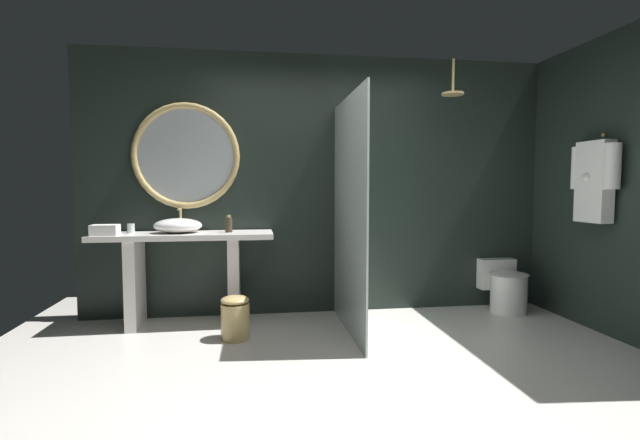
{
  "coord_description": "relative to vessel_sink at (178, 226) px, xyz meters",
  "views": [
    {
      "loc": [
        -0.73,
        -2.82,
        1.29
      ],
      "look_at": [
        -0.2,
        0.82,
        1.02
      ],
      "focal_mm": 26.1,
      "sensor_mm": 36.0,
      "label": 1
    }
  ],
  "objects": [
    {
      "name": "tumbler_cup",
      "position": [
        -0.43,
        0.05,
        -0.02
      ],
      "size": [
        0.07,
        0.07,
        0.09
      ],
      "primitive_type": "cylinder",
      "color": "silver",
      "rests_on": "vanity_counter"
    },
    {
      "name": "soap_dispenser",
      "position": [
        0.46,
        -0.01,
        0.0
      ],
      "size": [
        0.07,
        0.07,
        0.16
      ],
      "color": "#3D3323",
      "rests_on": "vanity_counter"
    },
    {
      "name": "folded_hand_towel",
      "position": [
        -0.59,
        -0.15,
        -0.02
      ],
      "size": [
        0.22,
        0.15,
        0.1
      ],
      "primitive_type": "cube",
      "rotation": [
        0.0,
        0.0,
        -0.01
      ],
      "color": "white",
      "rests_on": "vanity_counter"
    },
    {
      "name": "round_wall_mirror",
      "position": [
        0.06,
        0.22,
        0.65
      ],
      "size": [
        1.02,
        0.06,
        1.02
      ],
      "color": "tan"
    },
    {
      "name": "vessel_sink",
      "position": [
        0.0,
        0.0,
        0.0
      ],
      "size": [
        0.43,
        0.36,
        0.22
      ],
      "color": "white",
      "rests_on": "vanity_counter"
    },
    {
      "name": "side_wall_right",
      "position": [
        3.76,
        -0.83,
        0.37
      ],
      "size": [
        0.1,
        2.47,
        2.6
      ],
      "primitive_type": "cube",
      "color": "#1E2823",
      "rests_on": "ground_plane"
    },
    {
      "name": "waste_bin",
      "position": [
        0.53,
        -0.5,
        -0.74
      ],
      "size": [
        0.24,
        0.24,
        0.37
      ],
      "color": "tan",
      "rests_on": "ground_plane"
    },
    {
      "name": "hanging_bathrobe",
      "position": [
        3.62,
        -0.75,
        0.44
      ],
      "size": [
        0.2,
        0.52,
        0.77
      ],
      "color": "tan"
    },
    {
      "name": "vanity_counter",
      "position": [
        0.06,
        -0.0,
        -0.37
      ],
      "size": [
        1.62,
        0.49,
        0.86
      ],
      "color": "silver",
      "rests_on": "ground_plane"
    },
    {
      "name": "shower_glass_panel",
      "position": [
        1.52,
        -0.41,
        0.11
      ],
      "size": [
        0.02,
        1.35,
        2.07
      ],
      "primitive_type": "cube",
      "color": "silver",
      "rests_on": "ground_plane"
    },
    {
      "name": "rain_shower_head",
      "position": [
        2.59,
        -0.13,
        1.27
      ],
      "size": [
        0.21,
        0.21,
        0.34
      ],
      "color": "tan"
    },
    {
      "name": "toilet",
      "position": [
        3.26,
        0.03,
        -0.68
      ],
      "size": [
        0.38,
        0.57,
        0.52
      ],
      "color": "white",
      "rests_on": "ground_plane"
    },
    {
      "name": "back_wall_panel",
      "position": [
        1.41,
        0.31,
        0.37
      ],
      "size": [
        4.8,
        0.1,
        2.6
      ],
      "primitive_type": "cube",
      "color": "#1E2823",
      "rests_on": "ground_plane"
    },
    {
      "name": "ground_plane",
      "position": [
        1.41,
        -1.59,
        -0.93
      ],
      "size": [
        5.76,
        5.76,
        0.0
      ],
      "primitive_type": "plane",
      "color": "silver"
    }
  ]
}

